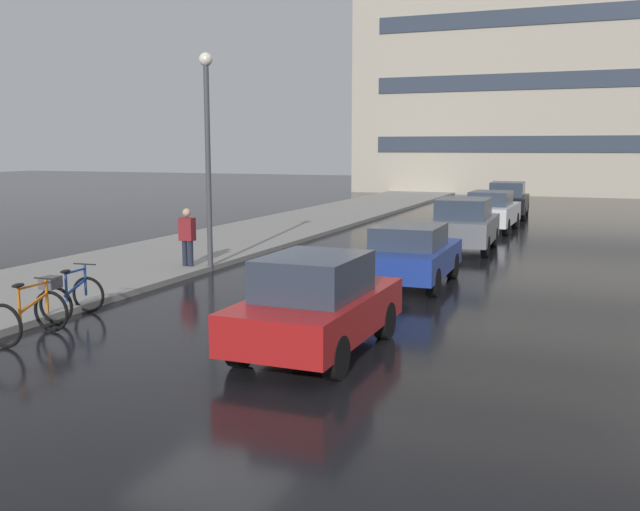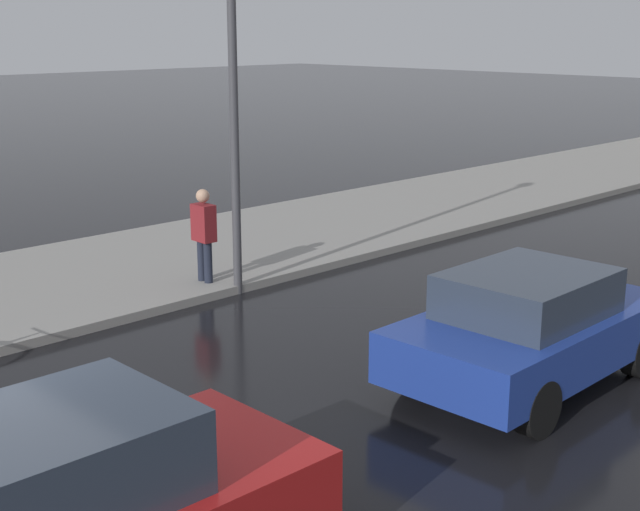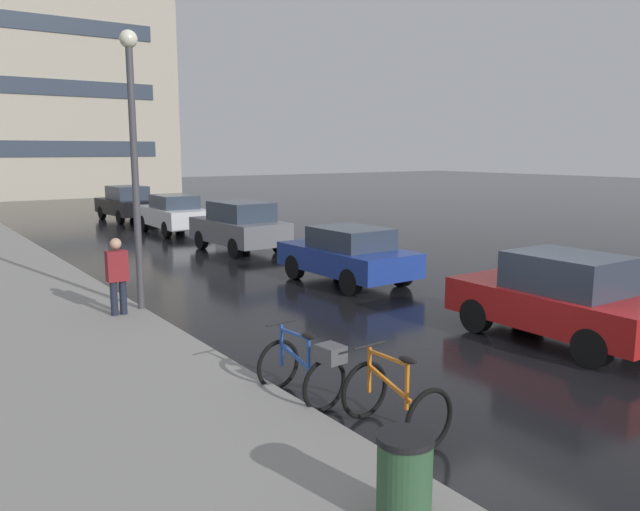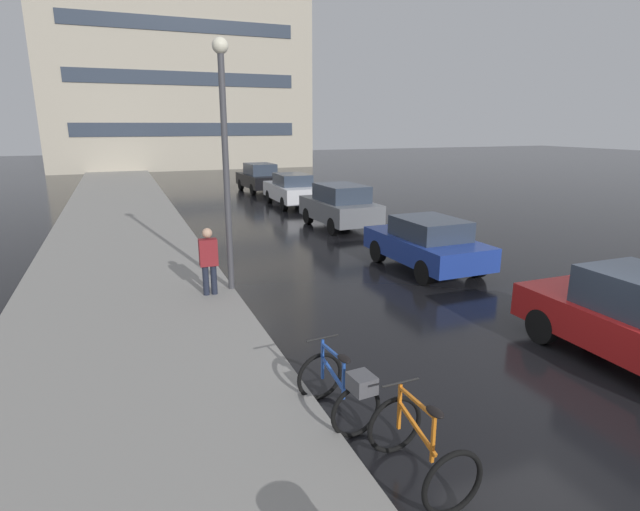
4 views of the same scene
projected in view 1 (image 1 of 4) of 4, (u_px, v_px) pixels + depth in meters
ground_plane at (212, 344)px, 11.97m from camera, size 140.00×140.00×0.00m
sidewalk_kerb at (206, 246)px, 23.33m from camera, size 4.80×60.00×0.14m
bicycle_nearest at (29, 316)px, 12.17m from camera, size 0.78×1.19×1.02m
bicycle_second at (68, 294)px, 13.54m from camera, size 0.82×1.37×1.01m
car_red at (316, 304)px, 11.36m from camera, size 1.79×3.83×1.60m
car_blue at (410, 254)px, 17.00m from camera, size 1.91×3.85×1.45m
car_grey at (464, 224)px, 22.63m from camera, size 1.99×3.90×1.68m
car_white at (491, 211)px, 28.03m from camera, size 1.85×4.30×1.57m
car_black at (507, 200)px, 33.33m from camera, size 1.98×4.17×1.67m
pedestrian at (187, 236)px, 18.85m from camera, size 0.41×0.25×1.68m
streetlamp at (208, 139)px, 18.51m from camera, size 0.35×0.35×5.67m
building_facade_main at (520, 57)px, 50.94m from camera, size 22.66×8.05×19.38m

